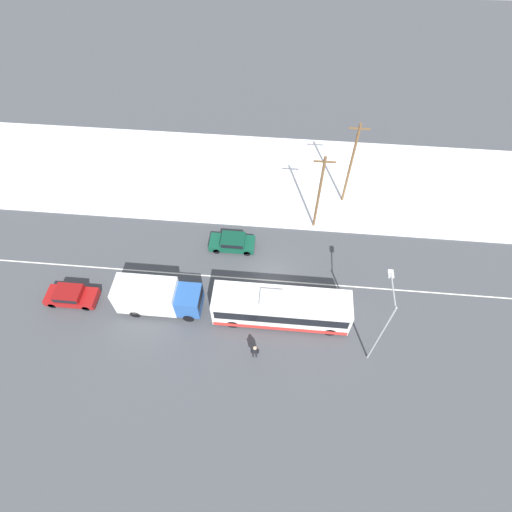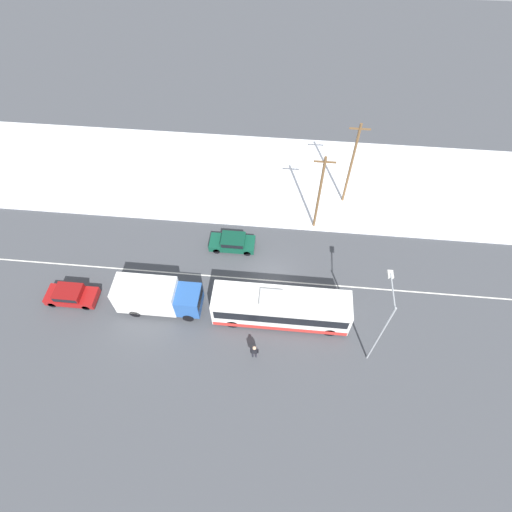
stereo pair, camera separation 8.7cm
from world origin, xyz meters
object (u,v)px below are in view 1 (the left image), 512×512
at_px(utility_pole_roadside, 319,193).
at_px(sedan_car, 233,242).
at_px(box_truck, 157,297).
at_px(parked_car_near_truck, 71,295).
at_px(pedestrian_at_stop, 255,351).
at_px(utility_pole_snowlot, 351,164).
at_px(city_bus, 281,308).
at_px(streetlamp, 383,321).

bearing_deg(utility_pole_roadside, sedan_car, -156.28).
height_order(box_truck, parked_car_near_truck, box_truck).
xyz_separation_m(sedan_car, parked_car_near_truck, (-12.66, -6.77, 0.03)).
relative_size(box_truck, pedestrian_at_stop, 3.81).
relative_size(utility_pole_roadside, utility_pole_snowlot, 0.93).
bearing_deg(parked_car_near_truck, city_bus, -0.22).
distance_m(box_truck, utility_pole_roadside, 16.33).
distance_m(sedan_car, pedestrian_at_stop, 10.79).
relative_size(city_bus, pedestrian_at_stop, 6.00).
distance_m(city_bus, utility_pole_snowlot, 15.13).
bearing_deg(parked_car_near_truck, utility_pole_roadside, 26.54).
xyz_separation_m(sedan_car, pedestrian_at_stop, (2.98, -10.37, 0.35)).
height_order(city_bus, box_truck, city_bus).
relative_size(box_truck, utility_pole_snowlot, 0.75).
distance_m(sedan_car, parked_car_near_truck, 14.35).
bearing_deg(city_bus, pedestrian_at_stop, -116.48).
height_order(box_truck, sedan_car, box_truck).
xyz_separation_m(parked_car_near_truck, utility_pole_snowlot, (22.92, 13.66, 3.97)).
bearing_deg(utility_pole_roadside, city_bus, -104.75).
height_order(sedan_car, parked_car_near_truck, parked_car_near_truck).
relative_size(sedan_car, utility_pole_roadside, 0.49).
bearing_deg(parked_car_near_truck, sedan_car, 28.13).
bearing_deg(utility_pole_roadside, streetlamp, -71.22).
relative_size(city_bus, streetlamp, 1.36).
xyz_separation_m(pedestrian_at_stop, utility_pole_roadside, (4.41, 13.62, 3.31)).
xyz_separation_m(streetlamp, utility_pole_roadside, (-4.19, 12.32, -0.59)).
xyz_separation_m(pedestrian_at_stop, streetlamp, (8.61, 1.29, 3.89)).
distance_m(box_truck, utility_pole_snowlot, 20.86).
bearing_deg(utility_pole_roadside, parked_car_near_truck, -153.46).
bearing_deg(city_bus, sedan_car, 124.77).
distance_m(parked_car_near_truck, utility_pole_snowlot, 26.97).
relative_size(parked_car_near_truck, streetlamp, 0.53).
bearing_deg(sedan_car, city_bus, 124.77).
distance_m(city_bus, sedan_car, 8.36).
xyz_separation_m(box_truck, utility_pole_roadside, (12.63, 10.00, 2.71)).
distance_m(box_truck, sedan_car, 8.59).
bearing_deg(utility_pole_snowlot, utility_pole_roadside, -128.20).
bearing_deg(utility_pole_snowlot, box_truck, -138.64).
bearing_deg(utility_pole_snowlot, parked_car_near_truck, -149.21).
bearing_deg(pedestrian_at_stop, utility_pole_roadside, 72.04).
height_order(sedan_car, streetlamp, streetlamp).
distance_m(box_truck, pedestrian_at_stop, 8.99).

